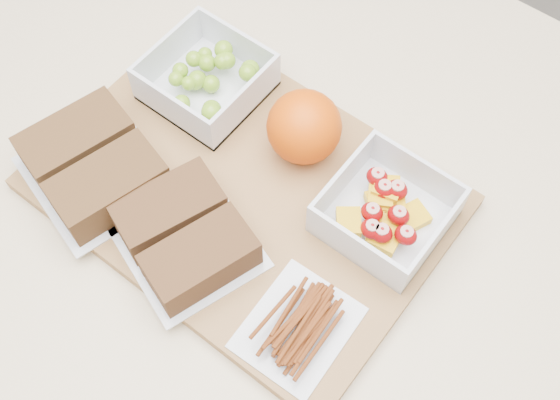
# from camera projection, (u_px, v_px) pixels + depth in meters

# --- Properties ---
(counter) EXTENTS (1.20, 0.90, 0.90)m
(counter) POSITION_uv_depth(u_px,v_px,m) (267.00, 344.00, 1.15)
(counter) COLOR beige
(counter) RESTS_ON ground
(cutting_board) EXTENTS (0.42, 0.30, 0.02)m
(cutting_board) POSITION_uv_depth(u_px,v_px,m) (244.00, 192.00, 0.76)
(cutting_board) COLOR #9B7040
(cutting_board) RESTS_ON counter
(grape_container) EXTENTS (0.12, 0.12, 0.05)m
(grape_container) POSITION_uv_depth(u_px,v_px,m) (209.00, 80.00, 0.79)
(grape_container) COLOR silver
(grape_container) RESTS_ON cutting_board
(fruit_container) EXTENTS (0.12, 0.12, 0.05)m
(fruit_container) POSITION_uv_depth(u_px,v_px,m) (386.00, 212.00, 0.71)
(fruit_container) COLOR silver
(fruit_container) RESTS_ON cutting_board
(orange) EXTENTS (0.08, 0.08, 0.08)m
(orange) POSITION_uv_depth(u_px,v_px,m) (304.00, 127.00, 0.74)
(orange) COLOR #E85005
(orange) RESTS_ON cutting_board
(sandwich_bag_left) EXTENTS (0.18, 0.17, 0.05)m
(sandwich_bag_left) POSITION_uv_depth(u_px,v_px,m) (93.00, 165.00, 0.74)
(sandwich_bag_left) COLOR silver
(sandwich_bag_left) RESTS_ON cutting_board
(sandwich_bag_center) EXTENTS (0.17, 0.16, 0.04)m
(sandwich_bag_center) POSITION_uv_depth(u_px,v_px,m) (185.00, 235.00, 0.70)
(sandwich_bag_center) COLOR silver
(sandwich_bag_center) RESTS_ON cutting_board
(pretzel_bag) EXTENTS (0.10, 0.12, 0.03)m
(pretzel_bag) POSITION_uv_depth(u_px,v_px,m) (298.00, 324.00, 0.66)
(pretzel_bag) COLOR silver
(pretzel_bag) RESTS_ON cutting_board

